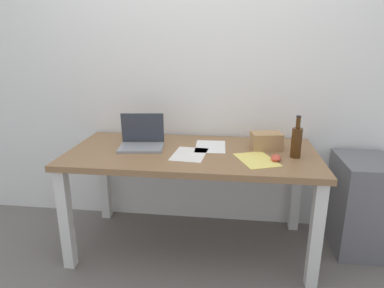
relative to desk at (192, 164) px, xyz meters
name	(u,v)px	position (x,y,z in m)	size (l,w,h in m)	color
ground_plane	(192,245)	(0.00, 0.00, -0.64)	(8.00, 8.00, 0.00)	slate
back_wall	(199,63)	(0.00, 0.46, 0.66)	(5.20, 0.08, 2.60)	white
desk	(192,164)	(0.00, 0.00, 0.00)	(1.69, 0.80, 0.74)	olive
laptop_left	(142,140)	(-0.36, 0.04, 0.15)	(0.33, 0.27, 0.23)	gray
beer_bottle	(296,141)	(0.68, -0.04, 0.20)	(0.07, 0.07, 0.27)	#47280F
computer_mouse	(276,158)	(0.55, -0.12, 0.11)	(0.06, 0.10, 0.03)	#D84C38
cardboard_box	(266,141)	(0.50, 0.11, 0.15)	(0.20, 0.14, 0.12)	tan
paper_sheet_center	(189,154)	(-0.01, -0.08, 0.10)	(0.21, 0.30, 0.00)	white
paper_sheet_near_back	(210,147)	(0.12, 0.11, 0.10)	(0.21, 0.30, 0.00)	white
paper_sheet_front_right	(257,160)	(0.43, -0.13, 0.10)	(0.21, 0.30, 0.00)	#F4E06B
filing_cabinet	(363,204)	(1.22, 0.14, -0.31)	(0.40, 0.48, 0.68)	slate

